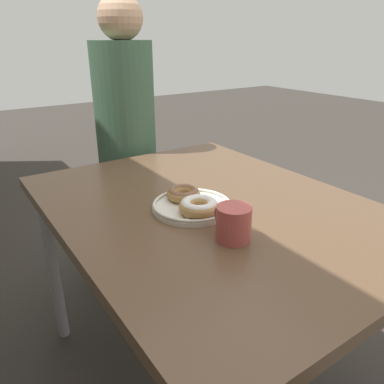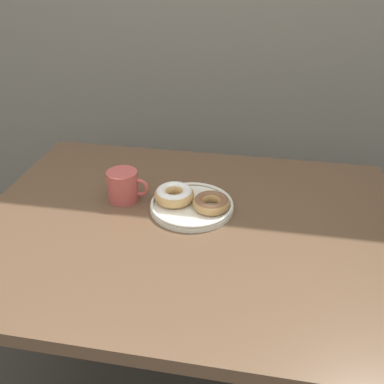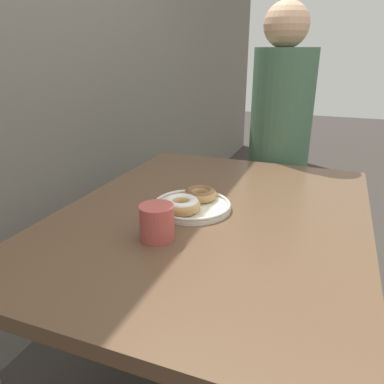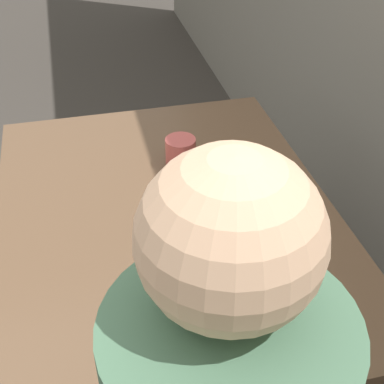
% 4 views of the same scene
% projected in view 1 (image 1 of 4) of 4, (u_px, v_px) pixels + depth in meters
% --- Properties ---
extents(ground_plane, '(14.00, 14.00, 0.00)m').
position_uv_depth(ground_plane, '(252.00, 349.00, 1.67)').
color(ground_plane, '#38332D').
extents(dining_table, '(1.25, 0.95, 0.78)m').
position_uv_depth(dining_table, '(210.00, 223.00, 1.27)').
color(dining_table, brown).
rests_on(dining_table, ground_plane).
extents(donut_plate, '(0.27, 0.26, 0.06)m').
position_uv_depth(donut_plate, '(192.00, 203.00, 1.19)').
color(donut_plate, silver).
rests_on(donut_plate, dining_table).
extents(coffee_mug, '(0.13, 0.10, 0.10)m').
position_uv_depth(coffee_mug, '(233.00, 223.00, 1.01)').
color(coffee_mug, '#B74C47').
rests_on(coffee_mug, dining_table).
extents(person_figure, '(0.32, 0.29, 1.47)m').
position_uv_depth(person_figure, '(127.00, 148.00, 1.91)').
color(person_figure, black).
rests_on(person_figure, ground_plane).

